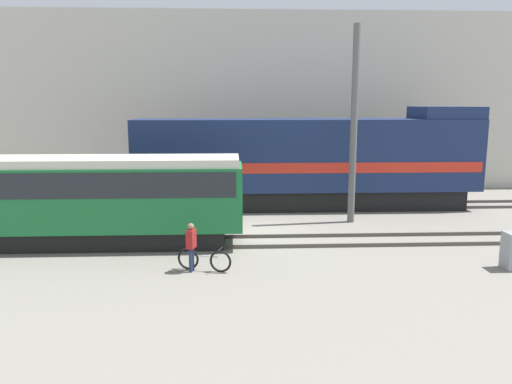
# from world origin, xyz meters

# --- Properties ---
(ground_plane) EXTENTS (120.00, 120.00, 0.00)m
(ground_plane) POSITION_xyz_m (0.00, 0.00, 0.00)
(ground_plane) COLOR gray
(track_near) EXTENTS (60.00, 1.50, 0.14)m
(track_near) POSITION_xyz_m (0.00, -1.58, 0.07)
(track_near) COLOR #47423D
(track_near) RESTS_ON ground
(track_far) EXTENTS (60.00, 1.51, 0.14)m
(track_far) POSITION_xyz_m (0.00, 4.91, 0.07)
(track_far) COLOR #47423D
(track_far) RESTS_ON ground
(building_backdrop) EXTENTS (43.04, 6.00, 10.63)m
(building_backdrop) POSITION_xyz_m (0.00, 13.27, 5.31)
(building_backdrop) COLOR beige
(building_backdrop) RESTS_ON ground
(freight_locomotive) EXTENTS (17.02, 3.04, 5.08)m
(freight_locomotive) POSITION_xyz_m (2.94, 4.91, 2.37)
(freight_locomotive) COLOR black
(freight_locomotive) RESTS_ON ground
(streetcar) EXTENTS (11.25, 2.54, 3.31)m
(streetcar) POSITION_xyz_m (-6.19, -1.58, 1.89)
(streetcar) COLOR black
(streetcar) RESTS_ON ground
(bicycle) EXTENTS (1.74, 0.67, 0.78)m
(bicycle) POSITION_xyz_m (-1.83, -4.69, 0.36)
(bicycle) COLOR black
(bicycle) RESTS_ON ground
(person) EXTENTS (0.32, 0.41, 1.57)m
(person) POSITION_xyz_m (-2.22, -4.72, 0.94)
(person) COLOR #232D4C
(person) RESTS_ON ground
(utility_pole_center) EXTENTS (0.30, 0.30, 8.56)m
(utility_pole_center) POSITION_xyz_m (4.37, 1.67, 4.28)
(utility_pole_center) COLOR #595959
(utility_pole_center) RESTS_ON ground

